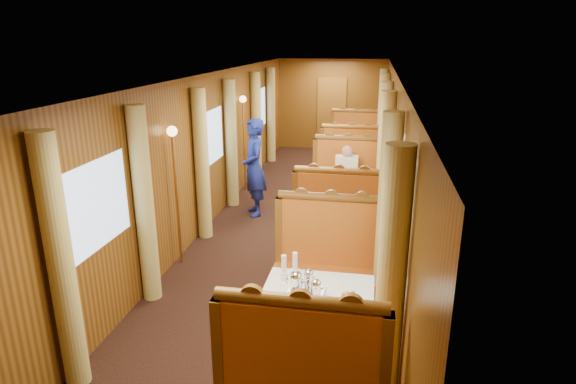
% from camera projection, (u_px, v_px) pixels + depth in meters
% --- Properties ---
extents(floor, '(3.00, 12.00, 0.01)m').
position_uv_depth(floor, '(298.00, 224.00, 8.24)').
color(floor, black).
rests_on(floor, ground).
extents(ceiling, '(3.00, 12.00, 0.01)m').
position_uv_depth(ceiling, '(299.00, 74.00, 7.48)').
color(ceiling, silver).
rests_on(ceiling, wall_left).
extents(wall_far, '(3.00, 0.01, 2.50)m').
position_uv_depth(wall_far, '(332.00, 105.00, 13.49)').
color(wall_far, brown).
rests_on(wall_far, floor).
extents(wall_left, '(0.01, 12.00, 2.50)m').
position_uv_depth(wall_left, '(211.00, 149.00, 8.11)').
color(wall_left, brown).
rests_on(wall_left, floor).
extents(wall_right, '(0.01, 12.00, 2.50)m').
position_uv_depth(wall_right, '(392.00, 156.00, 7.61)').
color(wall_right, brown).
rests_on(wall_right, floor).
extents(doorway_far, '(0.80, 0.04, 2.00)m').
position_uv_depth(doorway_far, '(331.00, 114.00, 13.53)').
color(doorway_far, brown).
rests_on(doorway_far, floor).
extents(table_near, '(1.05, 0.72, 0.75)m').
position_uv_depth(table_near, '(318.00, 322.00, 4.72)').
color(table_near, white).
rests_on(table_near, floor).
extents(banquette_near_aft, '(1.30, 0.55, 1.34)m').
position_uv_depth(banquette_near_aft, '(328.00, 271.00, 5.66)').
color(banquette_near_aft, '#AC3C13').
rests_on(banquette_near_aft, floor).
extents(table_mid, '(1.05, 0.72, 0.75)m').
position_uv_depth(table_mid, '(343.00, 206.00, 8.00)').
color(table_mid, white).
rests_on(table_mid, floor).
extents(banquette_mid_fwd, '(1.30, 0.55, 1.34)m').
position_uv_depth(banquette_mid_fwd, '(338.00, 225.00, 7.04)').
color(banquette_mid_fwd, '#AC3C13').
rests_on(banquette_mid_fwd, floor).
extents(banquette_mid_aft, '(1.30, 0.55, 1.34)m').
position_uv_depth(banquette_mid_aft, '(346.00, 185.00, 8.94)').
color(banquette_mid_aft, '#AC3C13').
rests_on(banquette_mid_aft, floor).
extents(table_far, '(1.05, 0.72, 0.75)m').
position_uv_depth(table_far, '(353.00, 157.00, 11.28)').
color(table_far, white).
rests_on(table_far, floor).
extents(banquette_far_fwd, '(1.30, 0.55, 1.34)m').
position_uv_depth(banquette_far_fwd, '(351.00, 166.00, 10.32)').
color(banquette_far_fwd, '#AC3C13').
rests_on(banquette_far_fwd, floor).
extents(banquette_far_aft, '(1.30, 0.55, 1.34)m').
position_uv_depth(banquette_far_aft, '(355.00, 146.00, 12.22)').
color(banquette_far_aft, '#AC3C13').
rests_on(banquette_far_aft, floor).
extents(tea_tray, '(0.36, 0.29, 0.01)m').
position_uv_depth(tea_tray, '(306.00, 291.00, 4.55)').
color(tea_tray, silver).
rests_on(tea_tray, table_near).
extents(teapot_left, '(0.19, 0.15, 0.15)m').
position_uv_depth(teapot_left, '(296.00, 283.00, 4.55)').
color(teapot_left, silver).
rests_on(teapot_left, tea_tray).
extents(teapot_right, '(0.17, 0.13, 0.13)m').
position_uv_depth(teapot_right, '(316.00, 290.00, 4.45)').
color(teapot_right, silver).
rests_on(teapot_right, tea_tray).
extents(teapot_back, '(0.16, 0.14, 0.12)m').
position_uv_depth(teapot_back, '(309.00, 279.00, 4.67)').
color(teapot_back, silver).
rests_on(teapot_back, tea_tray).
extents(fruit_plate, '(0.22, 0.22, 0.05)m').
position_uv_depth(fruit_plate, '(350.00, 297.00, 4.42)').
color(fruit_plate, white).
rests_on(fruit_plate, table_near).
extents(cup_inboard, '(0.08, 0.08, 0.26)m').
position_uv_depth(cup_inboard, '(284.00, 270.00, 4.74)').
color(cup_inboard, white).
rests_on(cup_inboard, table_near).
extents(cup_outboard, '(0.08, 0.08, 0.26)m').
position_uv_depth(cup_outboard, '(295.00, 267.00, 4.80)').
color(cup_outboard, white).
rests_on(cup_outboard, table_near).
extents(rose_vase_mid, '(0.06, 0.06, 0.36)m').
position_uv_depth(rose_vase_mid, '(341.00, 173.00, 7.85)').
color(rose_vase_mid, silver).
rests_on(rose_vase_mid, table_mid).
extents(rose_vase_far, '(0.06, 0.06, 0.36)m').
position_uv_depth(rose_vase_far, '(355.00, 134.00, 11.08)').
color(rose_vase_far, silver).
rests_on(rose_vase_far, table_far).
extents(window_left_near, '(0.01, 1.20, 0.90)m').
position_uv_depth(window_left_near, '(96.00, 206.00, 4.77)').
color(window_left_near, '#95ADCF').
rests_on(window_left_near, wall_left).
extents(curtain_left_near_a, '(0.22, 0.22, 2.35)m').
position_uv_depth(curtain_left_near_a, '(61.00, 267.00, 4.11)').
color(curtain_left_near_a, tan).
rests_on(curtain_left_near_a, floor).
extents(curtain_left_near_b, '(0.22, 0.22, 2.35)m').
position_uv_depth(curtain_left_near_b, '(144.00, 207.00, 5.57)').
color(curtain_left_near_b, tan).
rests_on(curtain_left_near_b, floor).
extents(window_right_near, '(0.01, 1.20, 0.90)m').
position_uv_depth(window_right_near, '(402.00, 225.00, 4.27)').
color(window_right_near, '#95ADCF').
rests_on(window_right_near, wall_right).
extents(curtain_right_near_a, '(0.22, 0.22, 2.35)m').
position_uv_depth(curtain_right_near_a, '(390.00, 296.00, 3.64)').
color(curtain_right_near_a, tan).
rests_on(curtain_right_near_a, floor).
extents(curtain_right_near_b, '(0.22, 0.22, 2.35)m').
position_uv_depth(curtain_right_near_b, '(387.00, 222.00, 5.10)').
color(curtain_right_near_b, tan).
rests_on(curtain_right_near_b, floor).
extents(window_left_mid, '(0.01, 1.20, 0.90)m').
position_uv_depth(window_left_mid, '(211.00, 137.00, 8.05)').
color(window_left_mid, '#95ADCF').
rests_on(window_left_mid, wall_left).
extents(curtain_left_mid_a, '(0.22, 0.22, 2.35)m').
position_uv_depth(curtain_left_mid_a, '(202.00, 165.00, 7.39)').
color(curtain_left_mid_a, tan).
rests_on(curtain_left_mid_a, floor).
extents(curtain_left_mid_b, '(0.22, 0.22, 2.35)m').
position_uv_depth(curtain_left_mid_b, '(231.00, 144.00, 8.85)').
color(curtain_left_mid_b, tan).
rests_on(curtain_left_mid_b, floor).
extents(window_right_mid, '(0.01, 1.20, 0.90)m').
position_uv_depth(window_right_mid, '(392.00, 144.00, 7.55)').
color(window_right_mid, '#95ADCF').
rests_on(window_right_mid, wall_right).
extents(curtain_right_mid_a, '(0.22, 0.22, 2.35)m').
position_uv_depth(curtain_right_mid_a, '(385.00, 174.00, 6.92)').
color(curtain_right_mid_a, tan).
rests_on(curtain_right_mid_a, floor).
extents(curtain_right_mid_b, '(0.22, 0.22, 2.35)m').
position_uv_depth(curtain_right_mid_b, '(383.00, 150.00, 8.39)').
color(curtain_right_mid_b, tan).
rests_on(curtain_right_mid_b, floor).
extents(window_left_far, '(0.01, 1.20, 0.90)m').
position_uv_depth(window_left_far, '(259.00, 109.00, 11.33)').
color(window_left_far, '#95ADCF').
rests_on(window_left_far, wall_left).
extents(curtain_left_far_a, '(0.22, 0.22, 2.35)m').
position_uv_depth(curtain_left_far_a, '(256.00, 126.00, 10.67)').
color(curtain_left_far_a, tan).
rests_on(curtain_left_far_a, floor).
extents(curtain_left_far_b, '(0.22, 0.22, 2.35)m').
position_uv_depth(curtain_left_far_b, '(271.00, 115.00, 12.13)').
color(curtain_left_far_b, tan).
rests_on(curtain_left_far_b, floor).
extents(window_right_far, '(0.01, 1.20, 0.90)m').
position_uv_depth(window_right_far, '(388.00, 112.00, 10.83)').
color(window_right_far, '#95ADCF').
rests_on(window_right_far, wall_right).
extents(curtain_right_far_a, '(0.22, 0.22, 2.35)m').
position_uv_depth(curtain_right_far_a, '(383.00, 130.00, 10.20)').
color(curtain_right_far_a, tan).
rests_on(curtain_right_far_a, floor).
extents(curtain_right_far_b, '(0.22, 0.22, 2.35)m').
position_uv_depth(curtain_right_far_b, '(382.00, 119.00, 11.67)').
color(curtain_right_far_b, tan).
rests_on(curtain_right_far_b, floor).
extents(sconce_left_fore, '(0.14, 0.14, 1.95)m').
position_uv_depth(sconce_left_fore, '(175.00, 168.00, 6.42)').
color(sconce_left_fore, '#BF8C3F').
rests_on(sconce_left_fore, floor).
extents(sconce_right_fore, '(0.14, 0.14, 1.95)m').
position_uv_depth(sconce_right_fore, '(388.00, 178.00, 5.95)').
color(sconce_right_fore, '#BF8C3F').
rests_on(sconce_right_fore, floor).
extents(sconce_left_aft, '(0.14, 0.14, 1.95)m').
position_uv_depth(sconce_left_aft, '(244.00, 124.00, 9.70)').
color(sconce_left_aft, '#BF8C3F').
rests_on(sconce_left_aft, floor).
extents(sconce_right_aft, '(0.14, 0.14, 1.95)m').
position_uv_depth(sconce_right_aft, '(385.00, 128.00, 9.23)').
color(sconce_right_aft, '#BF8C3F').
rests_on(sconce_right_aft, floor).
extents(steward, '(0.64, 0.75, 1.73)m').
position_uv_depth(steward, '(254.00, 168.00, 8.45)').
color(steward, navy).
rests_on(steward, floor).
extents(passenger, '(0.40, 0.44, 0.76)m').
position_uv_depth(passenger, '(346.00, 172.00, 8.65)').
color(passenger, beige).
rests_on(passenger, banquette_mid_aft).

